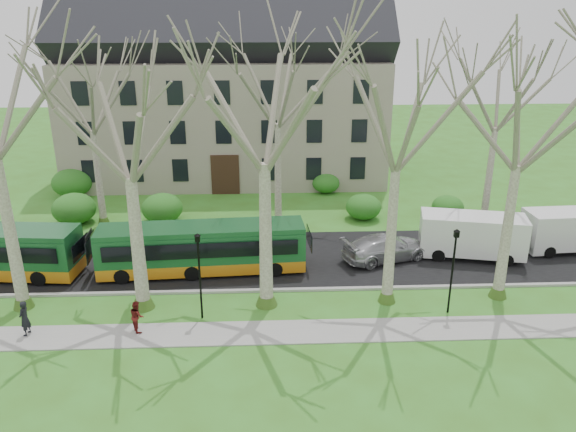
% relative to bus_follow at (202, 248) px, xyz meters
% --- Properties ---
extents(ground, '(120.00, 120.00, 0.00)m').
position_rel_bus_follow_xyz_m(ground, '(6.42, -3.99, -1.47)').
color(ground, '#3B7120').
rests_on(ground, ground).
extents(sidewalk, '(70.00, 2.00, 0.06)m').
position_rel_bus_follow_xyz_m(sidewalk, '(6.42, -6.49, -1.44)').
color(sidewalk, gray).
rests_on(sidewalk, ground).
extents(road, '(80.00, 8.00, 0.06)m').
position_rel_bus_follow_xyz_m(road, '(6.42, 1.51, -1.44)').
color(road, black).
rests_on(road, ground).
extents(curb, '(80.00, 0.25, 0.14)m').
position_rel_bus_follow_xyz_m(curb, '(6.42, -2.49, -1.40)').
color(curb, '#A5A39E').
rests_on(curb, ground).
extents(building, '(26.50, 12.20, 16.00)m').
position_rel_bus_follow_xyz_m(building, '(0.42, 20.01, 6.59)').
color(building, gray).
rests_on(building, ground).
extents(tree_row_verge, '(49.00, 7.00, 14.00)m').
position_rel_bus_follow_xyz_m(tree_row_verge, '(6.42, -3.69, 5.53)').
color(tree_row_verge, gray).
rests_on(tree_row_verge, ground).
extents(tree_row_far, '(33.00, 7.00, 12.00)m').
position_rel_bus_follow_xyz_m(tree_row_far, '(5.08, 7.01, 4.53)').
color(tree_row_far, gray).
rests_on(tree_row_far, ground).
extents(lamp_row, '(36.22, 0.22, 4.30)m').
position_rel_bus_follow_xyz_m(lamp_row, '(6.42, -4.99, 1.10)').
color(lamp_row, black).
rests_on(lamp_row, ground).
extents(hedges, '(30.60, 8.60, 2.00)m').
position_rel_bus_follow_xyz_m(hedges, '(1.75, 10.01, -0.47)').
color(hedges, '#275C1A').
rests_on(hedges, ground).
extents(bus_follow, '(11.44, 3.06, 2.83)m').
position_rel_bus_follow_xyz_m(bus_follow, '(0.00, 0.00, 0.00)').
color(bus_follow, '#175026').
rests_on(bus_follow, road).
extents(sedan, '(5.64, 3.73, 1.52)m').
position_rel_bus_follow_xyz_m(sedan, '(10.56, 1.11, -0.66)').
color(sedan, '#AEAEB3').
rests_on(sedan, road).
extents(van_a, '(6.30, 3.42, 2.61)m').
position_rel_bus_follow_xyz_m(van_a, '(15.68, 1.25, -0.11)').
color(van_a, silver).
rests_on(van_a, road).
extents(van_b, '(5.88, 2.39, 2.52)m').
position_rel_bus_follow_xyz_m(van_b, '(22.13, 1.95, -0.15)').
color(van_b, silver).
rests_on(van_b, road).
extents(pedestrian_a, '(0.51, 0.68, 1.68)m').
position_rel_bus_follow_xyz_m(pedestrian_a, '(-7.40, -6.20, -0.57)').
color(pedestrian_a, black).
rests_on(pedestrian_a, sidewalk).
extents(pedestrian_b, '(0.83, 0.90, 1.50)m').
position_rel_bus_follow_xyz_m(pedestrian_b, '(-2.41, -6.07, -0.67)').
color(pedestrian_b, '#5D1615').
rests_on(pedestrian_b, sidewalk).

